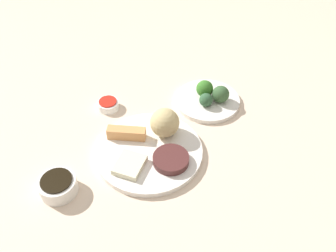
{
  "coord_description": "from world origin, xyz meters",
  "views": [
    {
      "loc": [
        -0.61,
        -0.06,
        0.72
      ],
      "look_at": [
        0.06,
        -0.05,
        0.06
      ],
      "focal_mm": 37.42,
      "sensor_mm": 36.0,
      "label": 1
    }
  ],
  "objects_px": {
    "broccoli_plate": "(207,100)",
    "sauce_ramekin_sweet_and_sour": "(108,105)",
    "soy_sauce_bowl": "(58,186)",
    "main_plate": "(148,151)"
  },
  "relations": [
    {
      "from": "broccoli_plate",
      "to": "sauce_ramekin_sweet_and_sour",
      "type": "xyz_separation_m",
      "value": [
        -0.03,
        0.3,
        0.0
      ]
    },
    {
      "from": "soy_sauce_bowl",
      "to": "broccoli_plate",
      "type": "bearing_deg",
      "value": -48.13
    },
    {
      "from": "main_plate",
      "to": "soy_sauce_bowl",
      "type": "relative_size",
      "value": 3.13
    },
    {
      "from": "sauce_ramekin_sweet_and_sour",
      "to": "soy_sauce_bowl",
      "type": "bearing_deg",
      "value": 166.1
    },
    {
      "from": "main_plate",
      "to": "broccoli_plate",
      "type": "xyz_separation_m",
      "value": [
        0.21,
        -0.17,
        -0.0
      ]
    },
    {
      "from": "main_plate",
      "to": "soy_sauce_bowl",
      "type": "bearing_deg",
      "value": 121.01
    },
    {
      "from": "broccoli_plate",
      "to": "soy_sauce_bowl",
      "type": "distance_m",
      "value": 0.5
    },
    {
      "from": "soy_sauce_bowl",
      "to": "sauce_ramekin_sweet_and_sour",
      "type": "distance_m",
      "value": 0.31
    },
    {
      "from": "main_plate",
      "to": "broccoli_plate",
      "type": "relative_size",
      "value": 1.43
    },
    {
      "from": "main_plate",
      "to": "soy_sauce_bowl",
      "type": "distance_m",
      "value": 0.24
    }
  ]
}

